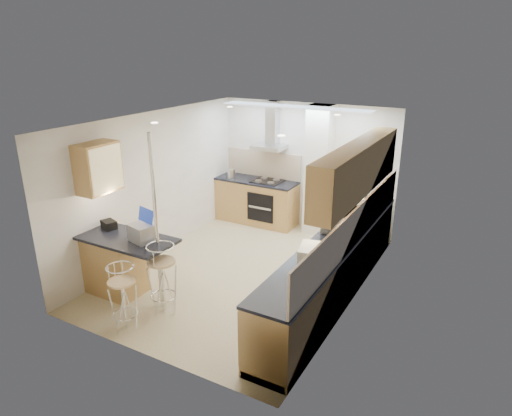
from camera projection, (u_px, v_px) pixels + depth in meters
The scene contains 16 objects.
ground at pixel (245, 273), 7.49m from camera, with size 4.80×4.80×0.00m, color tan.
room_shell at pixel (275, 180), 7.13m from camera, with size 3.64×4.84×2.51m.
right_counter at pixel (334, 268), 6.65m from camera, with size 0.63×4.40×0.92m.
back_counter at pixel (257, 201), 9.50m from camera, with size 1.70×0.63×0.92m.
peninsula at pixel (129, 267), 6.65m from camera, with size 1.47×0.72×0.94m.
microwave at pixel (341, 220), 6.75m from camera, with size 0.59×0.40×0.33m, color silver.
laptop at pixel (141, 233), 6.35m from camera, with size 0.35×0.26×0.24m, color #AAACB3.
bag at pixel (109, 225), 6.80m from camera, with size 0.23×0.17×0.12m, color black.
bar_stool_near at pixel (123, 297), 5.88m from camera, with size 0.37×0.37×0.91m, color tan, non-canonical shape.
bar_stool_end at pixel (163, 278), 6.27m from camera, with size 0.41×0.41×1.00m, color tan, non-canonical shape.
jar_a at pixel (361, 205), 7.60m from camera, with size 0.12×0.12×0.19m, color #EDE7CD.
jar_b at pixel (358, 218), 7.05m from camera, with size 0.11×0.11×0.16m, color #EDE7CD.
jar_c at pixel (320, 260), 5.67m from camera, with size 0.14×0.14×0.18m, color #AFA38C.
jar_d at pixel (321, 255), 5.83m from camera, with size 0.10×0.10×0.15m, color silver.
bread_bin at pixel (313, 255), 5.76m from camera, with size 0.33×0.42×0.22m, color #EDE7CD.
kettle at pixel (231, 173), 9.41m from camera, with size 0.16×0.16×0.21m, color silver.
Camera 1 is at (3.40, -5.76, 3.53)m, focal length 32.00 mm.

